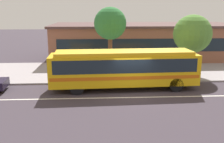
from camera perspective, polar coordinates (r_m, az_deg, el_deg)
ground_plane at (r=18.00m, az=4.46°, el=-4.87°), size 120.00×120.00×0.00m
sidewalk_slab at (r=24.24m, az=2.45°, el=0.15°), size 60.00×8.00×0.12m
lane_stripe_center at (r=17.25m, az=4.81°, el=-5.70°), size 56.00×0.16×0.01m
transit_bus at (r=18.66m, az=2.68°, el=1.01°), size 10.60×2.85×2.80m
pedestrian_waiting_near_sign at (r=21.00m, az=-1.75°, el=0.78°), size 0.48×0.48×1.57m
pedestrian_walking_along_curb at (r=20.81m, az=3.37°, el=0.81°), size 0.45×0.45×1.67m
pedestrian_standing_by_tree at (r=20.67m, az=2.10°, el=0.80°), size 0.48×0.48×1.70m
bus_stop_sign at (r=21.12m, az=11.58°, el=2.18°), size 0.10×0.44×2.32m
street_tree_near_stop at (r=22.84m, az=-0.40°, el=10.40°), size 2.82×2.82×5.77m
street_tree_mid_block at (r=23.25m, az=17.29°, el=7.86°), size 3.24×3.24×5.14m
station_building at (r=31.27m, az=7.07°, el=6.71°), size 21.43×9.11×4.00m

